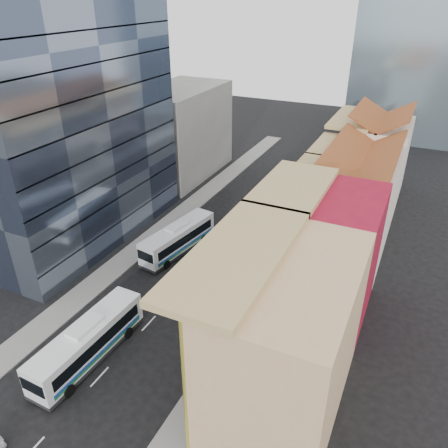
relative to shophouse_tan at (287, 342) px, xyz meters
The scene contains 13 objects.
ground 16.03m from the shophouse_tan, 160.35° to the right, with size 200.00×200.00×0.00m, color black.
sidewalk_right 18.82m from the shophouse_tan, 107.93° to the left, with size 3.00×90.00×0.15m, color slate.
sidewalk_left 28.82m from the shophouse_tan, 142.93° to the left, with size 3.00×90.00×0.15m, color slate.
shophouse_tan is the anchor object (origin of this frame).
shophouse_red 12.00m from the shophouse_tan, 90.00° to the left, with size 8.00×10.00×12.00m, color maroon.
shophouse_cream_near 21.52m from the shophouse_tan, 90.00° to the left, with size 8.00×9.00×10.00m, color white.
shophouse_cream_mid 30.52m from the shophouse_tan, 90.00° to the left, with size 8.00×9.00×10.00m, color white.
shophouse_cream_far 41.00m from the shophouse_tan, 90.00° to the left, with size 8.00×12.00×11.00m, color white.
office_tower 35.19m from the shophouse_tan, 155.70° to the left, with size 12.00×26.00×30.00m, color #364055.
office_block_far 47.64m from the shophouse_tan, 129.04° to the left, with size 10.00×18.00×14.00m, color gray.
bus_left_near 16.75m from the shophouse_tan, behind, with size 2.67×11.39×3.65m, color white, non-canonical shape.
bus_left_far 23.90m from the shophouse_tan, 139.72° to the left, with size 2.57×10.99×3.52m, color silver, non-canonical shape.
bus_right 19.55m from the shophouse_tan, 123.08° to the left, with size 2.24×9.56×3.07m, color white, non-canonical shape.
Camera 1 is at (19.67, -17.25, 27.51)m, focal length 35.00 mm.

